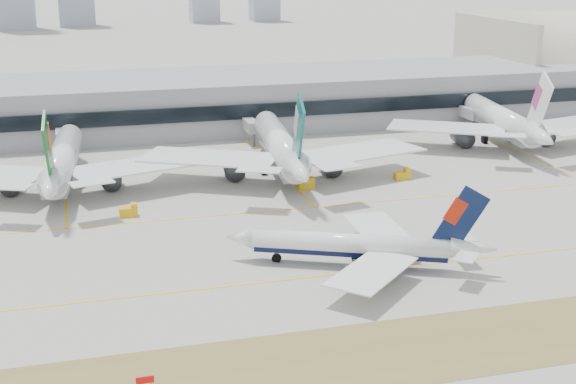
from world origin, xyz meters
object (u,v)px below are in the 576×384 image
object	(u,v)px
widebody_cathay	(281,148)
taxiing_airliner	(360,246)
widebody_china_air	(502,121)
terminal	(194,102)
widebody_eva	(62,163)

from	to	relation	value
widebody_cathay	taxiing_airliner	bearing A→B (deg)	-175.78
taxiing_airliner	widebody_cathay	size ratio (longest dim) A/B	0.63
widebody_china_air	terminal	xyz separation A→B (m)	(-76.92, 44.56, 1.23)
widebody_eva	widebody_cathay	size ratio (longest dim) A/B	0.94
taxiing_airliner	terminal	bearing A→B (deg)	-60.86
taxiing_airliner	widebody_cathay	bearing A→B (deg)	-67.41
widebody_cathay	terminal	bearing A→B (deg)	17.18
widebody_cathay	widebody_china_air	world-z (taller)	widebody_cathay
widebody_eva	widebody_china_air	world-z (taller)	widebody_china_air
widebody_eva	taxiing_airliner	bearing A→B (deg)	-136.81
widebody_eva	widebody_china_air	size ratio (longest dim) A/B	0.96
terminal	widebody_china_air	bearing A→B (deg)	-30.08
widebody_eva	widebody_cathay	distance (m)	49.56
widebody_eva	widebody_cathay	xyz separation A→B (m)	(49.53, -1.60, 0.42)
taxiing_airliner	widebody_eva	bearing A→B (deg)	-27.11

